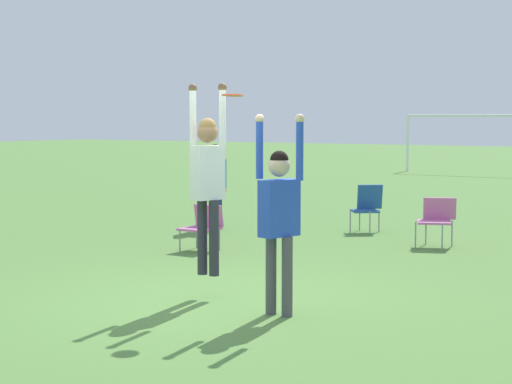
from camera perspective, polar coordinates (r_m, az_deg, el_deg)
name	(u,v)px	position (r m, az deg, el deg)	size (l,w,h in m)	color
ground_plane	(213,301)	(10.21, -2.91, -7.28)	(120.00, 120.00, 0.00)	#56843D
person_jumping	(208,173)	(10.20, -3.23, 1.29)	(0.54, 0.42, 2.29)	#2D2D38
person_defending	(279,209)	(9.29, 1.56, -1.12)	(0.61, 0.50, 2.21)	#4C4C51
frisbee	(232,95)	(9.72, -1.59, 6.47)	(0.25, 0.25, 0.03)	#E04C23
camping_chair_2	(367,205)	(16.45, 7.42, -0.86)	(0.67, 0.75, 0.90)	gray
camping_chair_3	(203,224)	(14.06, -3.55, -2.16)	(0.55, 0.58, 0.74)	gray
camping_chair_4	(436,217)	(14.74, 11.93, -1.67)	(0.72, 0.77, 0.82)	gray
person_spectator_near	(215,179)	(16.75, -2.73, 0.90)	(0.54, 0.39, 1.67)	navy
soccer_goal	(491,127)	(34.88, 15.43, 4.19)	(7.10, 0.10, 2.35)	white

